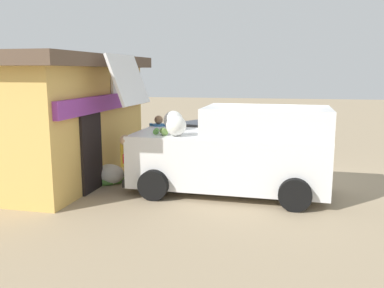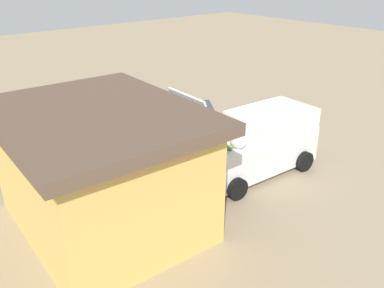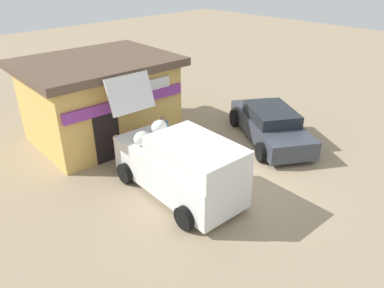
{
  "view_description": "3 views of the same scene",
  "coord_description": "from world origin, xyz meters",
  "px_view_note": "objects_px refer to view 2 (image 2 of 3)",
  "views": [
    {
      "loc": [
        -10.53,
        0.1,
        2.66
      ],
      "look_at": [
        -0.54,
        1.88,
        0.83
      ],
      "focal_mm": 37.93,
      "sensor_mm": 36.0,
      "label": 1
    },
    {
      "loc": [
        -9.39,
        9.7,
        6.13
      ],
      "look_at": [
        -0.24,
        1.93,
        0.75
      ],
      "focal_mm": 38.49,
      "sensor_mm": 36.0,
      "label": 2
    },
    {
      "loc": [
        -7.9,
        -5.99,
        6.29
      ],
      "look_at": [
        -0.51,
        1.54,
        0.86
      ],
      "focal_mm": 34.14,
      "sensor_mm": 36.0,
      "label": 3
    }
  ],
  "objects_px": {
    "parked_sedan": "(157,114)",
    "unloaded_banana_pile": "(176,194)",
    "customer_bending": "(212,170)",
    "vendor_standing": "(183,151)",
    "paint_bucket": "(161,161)",
    "storefront_bar": "(102,168)",
    "delivery_van": "(255,143)"
  },
  "relations": [
    {
      "from": "vendor_standing",
      "to": "customer_bending",
      "type": "bearing_deg",
      "value": 176.26
    },
    {
      "from": "parked_sedan",
      "to": "unloaded_banana_pile",
      "type": "distance_m",
      "value": 5.44
    },
    {
      "from": "delivery_van",
      "to": "paint_bucket",
      "type": "height_order",
      "value": "delivery_van"
    },
    {
      "from": "storefront_bar",
      "to": "delivery_van",
      "type": "bearing_deg",
      "value": -96.04
    },
    {
      "from": "parked_sedan",
      "to": "paint_bucket",
      "type": "bearing_deg",
      "value": 146.34
    },
    {
      "from": "storefront_bar",
      "to": "paint_bucket",
      "type": "height_order",
      "value": "storefront_bar"
    },
    {
      "from": "customer_bending",
      "to": "delivery_van",
      "type": "bearing_deg",
      "value": -82.1
    },
    {
      "from": "vendor_standing",
      "to": "storefront_bar",
      "type": "bearing_deg",
      "value": 100.43
    },
    {
      "from": "parked_sedan",
      "to": "customer_bending",
      "type": "relative_size",
      "value": 3.52
    },
    {
      "from": "customer_bending",
      "to": "unloaded_banana_pile",
      "type": "xyz_separation_m",
      "value": [
        0.48,
        0.91,
        -0.63
      ]
    },
    {
      "from": "parked_sedan",
      "to": "paint_bucket",
      "type": "height_order",
      "value": "parked_sedan"
    },
    {
      "from": "storefront_bar",
      "to": "vendor_standing",
      "type": "height_order",
      "value": "storefront_bar"
    },
    {
      "from": "customer_bending",
      "to": "unloaded_banana_pile",
      "type": "relative_size",
      "value": 1.6
    },
    {
      "from": "paint_bucket",
      "to": "customer_bending",
      "type": "bearing_deg",
      "value": 178.23
    },
    {
      "from": "customer_bending",
      "to": "paint_bucket",
      "type": "relative_size",
      "value": 4.06
    },
    {
      "from": "vendor_standing",
      "to": "unloaded_banana_pile",
      "type": "bearing_deg",
      "value": 131.5
    },
    {
      "from": "vendor_standing",
      "to": "parked_sedan",
      "type": "bearing_deg",
      "value": -24.79
    },
    {
      "from": "customer_bending",
      "to": "paint_bucket",
      "type": "bearing_deg",
      "value": -1.77
    },
    {
      "from": "vendor_standing",
      "to": "paint_bucket",
      "type": "xyz_separation_m",
      "value": [
        1.15,
        0.01,
        -0.74
      ]
    },
    {
      "from": "vendor_standing",
      "to": "paint_bucket",
      "type": "distance_m",
      "value": 1.36
    },
    {
      "from": "customer_bending",
      "to": "unloaded_banana_pile",
      "type": "bearing_deg",
      "value": 62.12
    },
    {
      "from": "storefront_bar",
      "to": "paint_bucket",
      "type": "relative_size",
      "value": 16.99
    },
    {
      "from": "vendor_standing",
      "to": "paint_bucket",
      "type": "bearing_deg",
      "value": 0.59
    },
    {
      "from": "storefront_bar",
      "to": "unloaded_banana_pile",
      "type": "xyz_separation_m",
      "value": [
        -0.34,
        -1.98,
        -1.34
      ]
    },
    {
      "from": "storefront_bar",
      "to": "unloaded_banana_pile",
      "type": "distance_m",
      "value": 2.41
    },
    {
      "from": "delivery_van",
      "to": "vendor_standing",
      "type": "height_order",
      "value": "delivery_van"
    },
    {
      "from": "storefront_bar",
      "to": "parked_sedan",
      "type": "xyz_separation_m",
      "value": [
        4.34,
        -4.73,
        -0.94
      ]
    },
    {
      "from": "parked_sedan",
      "to": "vendor_standing",
      "type": "relative_size",
      "value": 2.99
    },
    {
      "from": "paint_bucket",
      "to": "parked_sedan",
      "type": "bearing_deg",
      "value": -33.66
    },
    {
      "from": "parked_sedan",
      "to": "paint_bucket",
      "type": "relative_size",
      "value": 14.27
    },
    {
      "from": "parked_sedan",
      "to": "customer_bending",
      "type": "xyz_separation_m",
      "value": [
        -5.16,
        1.84,
        0.23
      ]
    },
    {
      "from": "storefront_bar",
      "to": "vendor_standing",
      "type": "bearing_deg",
      "value": -79.57
    }
  ]
}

